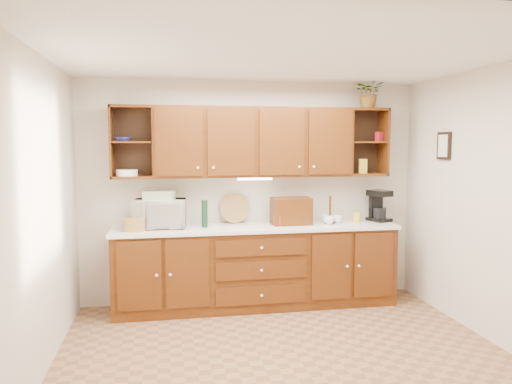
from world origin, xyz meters
name	(u,v)px	position (x,y,z in m)	size (l,w,h in m)	color
floor	(286,358)	(0.00, 0.00, 0.00)	(4.00, 4.00, 0.00)	#8B6240
ceiling	(288,55)	(0.00, 0.00, 2.60)	(4.00, 4.00, 0.00)	white
back_wall	(252,192)	(0.00, 1.75, 1.30)	(4.00, 4.00, 0.00)	beige
left_wall	(38,218)	(-2.00, 0.00, 1.30)	(3.50, 3.50, 0.00)	beige
right_wall	(497,206)	(2.00, 0.00, 1.30)	(3.50, 3.50, 0.00)	beige
base_cabinets	(256,268)	(0.00, 1.45, 0.45)	(3.20, 0.60, 0.90)	#391606
countertop	(256,227)	(0.00, 1.44, 0.92)	(3.24, 0.64, 0.04)	silver
upper_cabinets	(255,142)	(0.01, 1.59, 1.89)	(3.20, 0.33, 0.80)	#391606
undercabinet_light	(255,179)	(0.00, 1.53, 1.47)	(0.40, 0.05, 0.03)	white
framed_picture	(444,146)	(1.98, 0.90, 1.85)	(0.03, 0.24, 0.30)	black
wicker_basket	(134,224)	(-1.35, 1.36, 1.01)	(0.24, 0.24, 0.14)	#A17843
microwave	(160,214)	(-1.08, 1.52, 1.10)	(0.57, 0.38, 0.31)	beige
towel_stack	(159,195)	(-1.08, 1.52, 1.30)	(0.32, 0.23, 0.10)	#DBD067
wine_bottle	(205,214)	(-0.59, 1.45, 1.09)	(0.07, 0.07, 0.31)	black
woven_tray	(235,222)	(-0.22, 1.69, 0.95)	(0.36, 0.36, 0.02)	#A17843
bread_box	(291,211)	(0.41, 1.47, 1.10)	(0.44, 0.28, 0.31)	#391606
mug_tree	(330,219)	(0.89, 1.48, 0.99)	(0.25, 0.27, 0.32)	#391606
canister_red	(279,220)	(0.25, 1.38, 1.00)	(0.12, 0.12, 0.13)	#A61820
canister_white	(308,216)	(0.63, 1.48, 1.02)	(0.08, 0.08, 0.17)	white
canister_yellow	(357,217)	(1.23, 1.48, 1.00)	(0.09, 0.09, 0.12)	gold
coffee_maker	(378,206)	(1.52, 1.53, 1.12)	(0.28, 0.32, 0.37)	black
bowl_stack	(123,139)	(-1.46, 1.57, 1.92)	(0.18, 0.18, 0.04)	#282B94
plate_stack	(127,173)	(-1.43, 1.55, 1.56)	(0.23, 0.23, 0.07)	white
pantry_box_yellow	(363,166)	(1.32, 1.56, 1.60)	(0.09, 0.07, 0.17)	gold
pantry_box_red	(379,137)	(1.52, 1.55, 1.96)	(0.08, 0.07, 0.12)	#A61820
potted_plant	(369,93)	(1.37, 1.53, 2.47)	(0.33, 0.29, 0.37)	#999999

